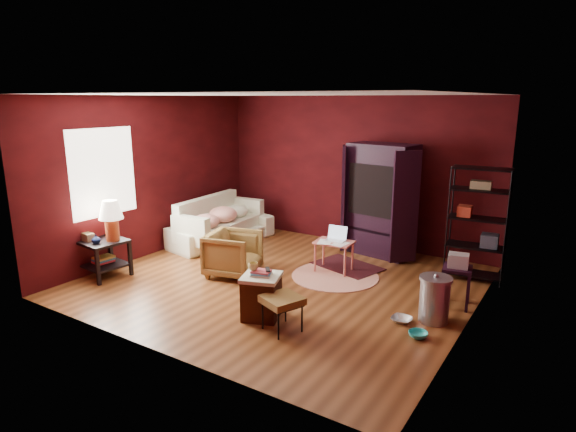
# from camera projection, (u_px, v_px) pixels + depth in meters

# --- Properties ---
(room) EXTENTS (5.54, 5.04, 2.84)m
(room) POSITION_uv_depth(u_px,v_px,m) (278.00, 192.00, 7.09)
(room) COLOR brown
(room) RESTS_ON ground
(sofa) EXTENTS (0.99, 2.18, 0.82)m
(sofa) POSITION_uv_depth(u_px,v_px,m) (221.00, 222.00, 9.31)
(sofa) COLOR #E9ECCC
(sofa) RESTS_ON ground
(armchair) EXTENTS (0.87, 0.90, 0.77)m
(armchair) POSITION_uv_depth(u_px,v_px,m) (233.00, 252.00, 7.61)
(armchair) COLOR black
(armchair) RESTS_ON ground
(pet_bowl_steel) EXTENTS (0.26, 0.07, 0.26)m
(pet_bowl_steel) POSITION_uv_depth(u_px,v_px,m) (402.00, 313.00, 6.04)
(pet_bowl_steel) COLOR silver
(pet_bowl_steel) RESTS_ON ground
(pet_bowl_turquoise) EXTENTS (0.24, 0.14, 0.23)m
(pet_bowl_turquoise) POSITION_uv_depth(u_px,v_px,m) (418.00, 329.00, 5.65)
(pet_bowl_turquoise) COLOR #2AC5C3
(pet_bowl_turquoise) RESTS_ON ground
(vase) EXTENTS (0.14, 0.15, 0.14)m
(vase) POSITION_uv_depth(u_px,v_px,m) (96.00, 239.00, 7.33)
(vase) COLOR #0B1739
(vase) RESTS_ON side_table
(mug) EXTENTS (0.15, 0.14, 0.13)m
(mug) POSITION_uv_depth(u_px,v_px,m) (253.00, 265.00, 6.05)
(mug) COLOR #CEBA65
(mug) RESTS_ON hamper
(side_table) EXTENTS (0.68, 0.68, 1.23)m
(side_table) POSITION_uv_depth(u_px,v_px,m) (107.00, 231.00, 7.48)
(side_table) COLOR black
(side_table) RESTS_ON ground
(sofa_cushions) EXTENTS (0.92, 2.01, 0.82)m
(sofa_cushions) POSITION_uv_depth(u_px,v_px,m) (218.00, 223.00, 9.29)
(sofa_cushions) COLOR #E9ECCC
(sofa_cushions) RESTS_ON sofa
(hamper) EXTENTS (0.60, 0.60, 0.66)m
(hamper) POSITION_uv_depth(u_px,v_px,m) (262.00, 296.00, 6.13)
(hamper) COLOR #431E0F
(hamper) RESTS_ON ground
(footstool) EXTENTS (0.56, 0.56, 0.44)m
(footstool) POSITION_uv_depth(u_px,v_px,m) (282.00, 301.00, 5.77)
(footstool) COLOR black
(footstool) RESTS_ON ground
(rug_round) EXTENTS (1.51, 1.51, 0.01)m
(rug_round) POSITION_uv_depth(u_px,v_px,m) (335.00, 276.00, 7.63)
(rug_round) COLOR beige
(rug_round) RESTS_ON ground
(rug_oriental) EXTENTS (1.24, 0.99, 0.01)m
(rug_oriental) POSITION_uv_depth(u_px,v_px,m) (347.00, 266.00, 8.06)
(rug_oriental) COLOR #4E141C
(rug_oriental) RESTS_ON ground
(laptop_desk) EXTENTS (0.63, 0.51, 0.74)m
(laptop_desk) POSITION_uv_depth(u_px,v_px,m) (334.00, 244.00, 7.75)
(laptop_desk) COLOR #E27167
(laptop_desk) RESTS_ON ground
(tv_armoire) EXTENTS (1.55, 0.97, 1.99)m
(tv_armoire) POSITION_uv_depth(u_px,v_px,m) (380.00, 198.00, 8.51)
(tv_armoire) COLOR black
(tv_armoire) RESTS_ON ground
(wire_shelving) EXTENTS (0.89, 0.45, 1.76)m
(wire_shelving) POSITION_uv_depth(u_px,v_px,m) (479.00, 219.00, 7.27)
(wire_shelving) COLOR black
(wire_shelving) RESTS_ON ground
(small_stand) EXTENTS (0.43, 0.43, 0.74)m
(small_stand) POSITION_uv_depth(u_px,v_px,m) (458.00, 267.00, 6.42)
(small_stand) COLOR black
(small_stand) RESTS_ON ground
(trash_can) EXTENTS (0.50, 0.50, 0.64)m
(trash_can) POSITION_uv_depth(u_px,v_px,m) (434.00, 299.00, 6.03)
(trash_can) COLOR #B5B4BC
(trash_can) RESTS_ON ground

